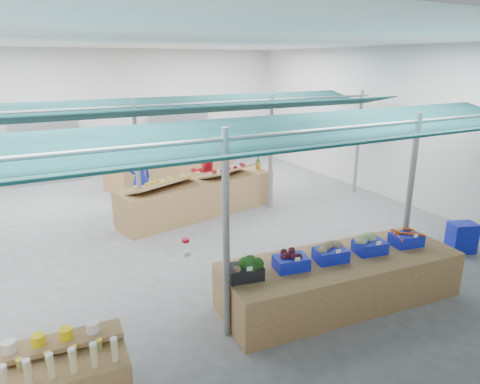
{
  "coord_description": "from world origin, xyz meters",
  "views": [
    {
      "loc": [
        -3.33,
        -8.8,
        3.79
      ],
      "look_at": [
        0.48,
        -1.6,
        1.29
      ],
      "focal_mm": 32.0,
      "sensor_mm": 36.0,
      "label": 1
    }
  ],
  "objects_px": {
    "vendor_left": "(140,178)",
    "vendor_right": "(204,171)",
    "crate_stack": "(462,237)",
    "veg_counter": "(340,280)",
    "fruit_counter": "(199,197)"
  },
  "relations": [
    {
      "from": "fruit_counter",
      "to": "vendor_left",
      "type": "height_order",
      "value": "vendor_left"
    },
    {
      "from": "fruit_counter",
      "to": "vendor_right",
      "type": "xyz_separation_m",
      "value": [
        0.6,
        1.1,
        0.39
      ]
    },
    {
      "from": "veg_counter",
      "to": "vendor_left",
      "type": "height_order",
      "value": "vendor_left"
    },
    {
      "from": "veg_counter",
      "to": "crate_stack",
      "type": "bearing_deg",
      "value": 9.95
    },
    {
      "from": "fruit_counter",
      "to": "vendor_right",
      "type": "distance_m",
      "value": 1.31
    },
    {
      "from": "veg_counter",
      "to": "crate_stack",
      "type": "xyz_separation_m",
      "value": [
        3.48,
        0.3,
        -0.07
      ]
    },
    {
      "from": "crate_stack",
      "to": "veg_counter",
      "type": "bearing_deg",
      "value": -175.03
    },
    {
      "from": "vendor_right",
      "to": "vendor_left",
      "type": "bearing_deg",
      "value": -11.55
    },
    {
      "from": "veg_counter",
      "to": "vendor_left",
      "type": "relative_size",
      "value": 2.34
    },
    {
      "from": "vendor_left",
      "to": "veg_counter",
      "type": "bearing_deg",
      "value": 93.46
    },
    {
      "from": "crate_stack",
      "to": "vendor_right",
      "type": "relative_size",
      "value": 0.37
    },
    {
      "from": "vendor_left",
      "to": "vendor_right",
      "type": "relative_size",
      "value": 1.0
    },
    {
      "from": "fruit_counter",
      "to": "vendor_left",
      "type": "bearing_deg",
      "value": 125.94
    },
    {
      "from": "fruit_counter",
      "to": "vendor_right",
      "type": "relative_size",
      "value": 2.5
    },
    {
      "from": "fruit_counter",
      "to": "crate_stack",
      "type": "relative_size",
      "value": 6.73
    }
  ]
}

